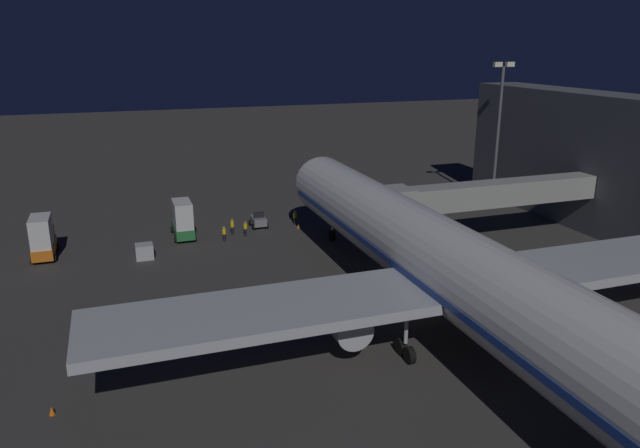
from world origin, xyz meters
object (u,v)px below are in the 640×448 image
ground_crew_near_nose_gear (232,226)px  ground_crew_by_belt_loader (245,228)px  airliner_at_gate (463,277)px  traffic_cone_nose_port (333,223)px  apron_floodlight_mast (499,125)px  ops_van (42,237)px  traffic_cone_wingtip_svc_side (52,411)px  jet_bridge (476,195)px  cargo_truck_aft (182,219)px  traffic_cone_nose_starboard (298,226)px  ground_crew_under_port_wing (295,217)px  baggage_container_near_belt (144,251)px  ground_crew_by_tug (224,233)px  baggage_tug_spare (258,221)px

ground_crew_near_nose_gear → ground_crew_by_belt_loader: (-1.29, 1.06, -0.07)m
airliner_at_gate → traffic_cone_nose_port: 31.87m
apron_floodlight_mast → ops_van: bearing=2.4°
apron_floodlight_mast → traffic_cone_wingtip_svc_side: bearing=31.2°
jet_bridge → traffic_cone_wingtip_svc_side: bearing=23.9°
cargo_truck_aft → traffic_cone_nose_starboard: cargo_truck_aft is taller
apron_floodlight_mast → cargo_truck_aft: (40.90, 0.38, -8.66)m
ground_crew_under_port_wing → baggage_container_near_belt: bearing=19.2°
ground_crew_by_tug → jet_bridge: bearing=157.1°
apron_floodlight_mast → ground_crew_near_nose_gear: (35.52, 1.30, -9.72)m
ground_crew_by_tug → traffic_cone_wingtip_svc_side: bearing=61.4°
airliner_at_gate → ground_crew_near_nose_gear: (10.02, -31.49, -4.53)m
airliner_at_gate → baggage_container_near_belt: airliner_at_gate is taller
cargo_truck_aft → traffic_cone_nose_port: (-17.60, 1.05, -1.83)m
traffic_cone_nose_port → traffic_cone_wingtip_svc_side: size_ratio=1.00×
baggage_container_near_belt → airliner_at_gate: bearing=126.8°
jet_bridge → baggage_tug_spare: jet_bridge is taller
airliner_at_gate → jet_bridge: (-13.51, -18.96, 0.07)m
baggage_tug_spare → ground_crew_by_tug: bearing=39.4°
ground_crew_by_tug → baggage_container_near_belt: bearing=17.6°
ground_crew_by_belt_loader → traffic_cone_nose_starboard: bearing=-172.0°
ground_crew_near_nose_gear → ground_crew_by_belt_loader: ground_crew_near_nose_gear is taller
baggage_tug_spare → ground_crew_by_tug: 6.22m
apron_floodlight_mast → traffic_cone_wingtip_svc_side: (52.32, 31.74, -10.50)m
ground_crew_by_belt_loader → airliner_at_gate: bearing=106.0°
baggage_tug_spare → ground_crew_by_tug: (4.80, 3.95, 0.16)m
ops_van → apron_floodlight_mast: bearing=-177.6°
cargo_truck_aft → ground_crew_by_tug: size_ratio=3.21×
traffic_cone_nose_starboard → baggage_container_near_belt: bearing=14.7°
baggage_container_near_belt → ground_crew_by_tug: (-8.62, -2.74, 0.18)m
baggage_tug_spare → traffic_cone_nose_port: size_ratio=4.67×
baggage_container_near_belt → ground_crew_near_nose_gear: 11.03m
ops_van → ground_crew_under_port_wing: bearing=-174.8°
ops_van → cargo_truck_aft: bearing=-172.1°
jet_bridge → apron_floodlight_mast: bearing=-130.9°
airliner_at_gate → baggage_tug_spare: (6.53, -33.39, -4.80)m
jet_bridge → cargo_truck_aft: (28.90, -13.44, -3.55)m
ground_crew_by_belt_loader → traffic_cone_wingtip_svc_side: 34.51m
baggage_container_near_belt → traffic_cone_nose_starboard: bearing=-165.3°
ground_crew_near_nose_gear → ground_crew_under_port_wing: (-7.87, -1.43, -0.07)m
airliner_at_gate → traffic_cone_nose_starboard: 31.87m
baggage_tug_spare → ground_crew_near_nose_gear: size_ratio=1.35×
ground_crew_near_nose_gear → traffic_cone_wingtip_svc_side: ground_crew_near_nose_gear is taller
baggage_tug_spare → ground_crew_by_belt_loader: size_ratio=1.45×
traffic_cone_nose_starboard → ground_crew_under_port_wing: bearing=-91.8°
airliner_at_gate → baggage_tug_spare: 34.35m
jet_bridge → baggage_tug_spare: size_ratio=9.95×
cargo_truck_aft → ground_crew_under_port_wing: 13.31m
ground_crew_by_belt_loader → ground_crew_by_tug: (2.60, 0.99, -0.03)m
cargo_truck_aft → ground_crew_by_tug: (-4.07, 2.96, -1.16)m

